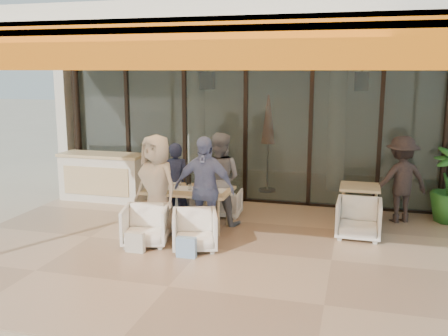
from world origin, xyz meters
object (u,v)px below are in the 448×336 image
(host_counter, at_px, (103,177))
(chair_near_left, at_px, (145,224))
(dining_table, at_px, (189,192))
(diner_grey, at_px, (219,179))
(chair_near_right, at_px, (195,228))
(diner_navy, at_px, (176,182))
(chair_far_right, at_px, (226,202))
(diner_periwinkle, at_px, (204,189))
(standing_woman, at_px, (401,180))
(side_chair, at_px, (359,217))
(diner_cream, at_px, (157,186))
(chair_far_left, at_px, (185,196))
(side_table, at_px, (360,191))

(host_counter, height_order, chair_near_left, host_counter)
(dining_table, relative_size, diner_grey, 0.88)
(chair_near_right, relative_size, diner_navy, 0.47)
(chair_far_right, relative_size, diner_periwinkle, 0.34)
(standing_woman, bearing_deg, dining_table, -4.09)
(dining_table, height_order, chair_far_right, dining_table)
(chair_near_left, bearing_deg, side_chair, 5.85)
(dining_table, relative_size, diner_periwinkle, 0.86)
(host_counter, xyz_separation_m, standing_woman, (6.08, 0.02, 0.28))
(chair_far_right, bearing_deg, chair_near_right, 86.72)
(chair_near_right, xyz_separation_m, standing_woman, (3.20, 2.38, 0.46))
(diner_cream, bearing_deg, standing_woman, 46.20)
(chair_far_right, distance_m, standing_woman, 3.28)
(chair_far_left, relative_size, diner_periwinkle, 0.40)
(diner_navy, bearing_deg, side_table, 177.94)
(standing_woman, bearing_deg, chair_far_right, -16.97)
(chair_near_left, bearing_deg, diner_cream, 75.34)
(diner_grey, bearing_deg, chair_near_right, 91.82)
(chair_near_right, height_order, diner_cream, diner_cream)
(chair_near_right, bearing_deg, standing_woman, 17.28)
(chair_far_left, relative_size, standing_woman, 0.43)
(dining_table, distance_m, side_table, 3.09)
(host_counter, height_order, chair_far_left, host_counter)
(side_chair, xyz_separation_m, standing_woman, (0.72, 1.14, 0.44))
(host_counter, xyz_separation_m, diner_navy, (2.04, -0.96, 0.21))
(side_table, xyz_separation_m, standing_woman, (0.72, 0.39, 0.18))
(chair_far_left, bearing_deg, diner_navy, 104.06)
(host_counter, xyz_separation_m, diner_cream, (2.04, -1.86, 0.34))
(chair_far_left, height_order, chair_far_right, chair_far_left)
(chair_near_left, height_order, diner_cream, diner_cream)
(chair_far_right, distance_m, side_chair, 2.57)
(side_table, distance_m, standing_woman, 0.84)
(diner_grey, height_order, diner_cream, diner_cream)
(diner_navy, bearing_deg, diner_periwinkle, 120.84)
(chair_near_left, height_order, diner_navy, diner_navy)
(chair_near_right, bearing_deg, diner_navy, 101.65)
(chair_far_left, distance_m, side_chair, 3.39)
(chair_near_right, distance_m, diner_navy, 1.68)
(diner_grey, distance_m, diner_periwinkle, 0.90)
(chair_far_right, distance_m, diner_cream, 1.73)
(host_counter, xyz_separation_m, chair_near_right, (2.88, -2.36, -0.18))
(chair_far_right, bearing_deg, diner_grey, 86.72)
(diner_cream, bearing_deg, side_table, 45.47)
(chair_near_right, xyz_separation_m, diner_grey, (0.00, 1.40, 0.50))
(chair_near_left, relative_size, diner_periwinkle, 0.41)
(host_counter, distance_m, side_table, 5.38)
(chair_far_left, relative_size, diner_navy, 0.47)
(chair_far_right, xyz_separation_m, side_chair, (2.48, -0.66, 0.08))
(diner_periwinkle, bearing_deg, dining_table, 134.90)
(side_chair, bearing_deg, host_counter, 169.54)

